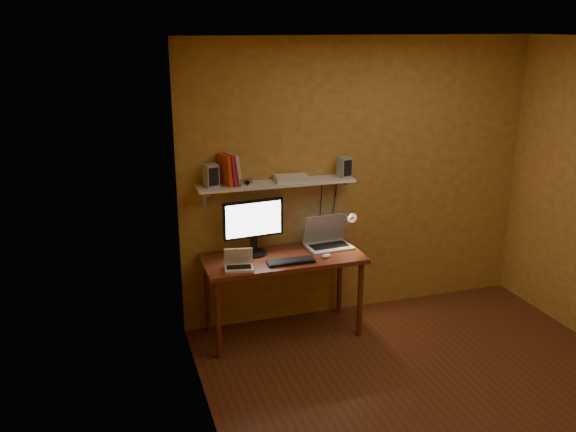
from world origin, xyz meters
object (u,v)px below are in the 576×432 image
object	(u,v)px
mouse	(327,256)
desk_lamp	(348,222)
speaker_right	(344,167)
laptop	(327,238)
netbook	(239,263)
wall_shelf	(276,184)
shelf_camera	(246,182)
monitor	(254,224)
router	(292,178)
desk	(283,266)
keyboard	(291,261)
speaker_left	(211,175)

from	to	relation	value
mouse	desk_lamp	bearing A→B (deg)	27.85
mouse	speaker_right	xyz separation A→B (m)	(0.28, 0.33, 0.70)
laptop	netbook	xyz separation A→B (m)	(-0.89, -0.27, -0.03)
wall_shelf	shelf_camera	xyz separation A→B (m)	(-0.28, -0.06, 0.05)
speaker_right	desk_lamp	bearing A→B (deg)	-78.89
monitor	router	world-z (taller)	router
desk	mouse	distance (m)	0.39
netbook	keyboard	world-z (taller)	netbook
monitor	router	distance (m)	0.52
netbook	monitor	bearing A→B (deg)	64.12
desk	speaker_right	bearing A→B (deg)	16.26
router	mouse	bearing A→B (deg)	-56.66
monitor	shelf_camera	distance (m)	0.39
speaker_right	shelf_camera	xyz separation A→B (m)	(-0.92, -0.05, -0.06)
desk_lamp	router	xyz separation A→B (m)	(-0.52, 0.06, 0.44)
wall_shelf	laptop	size ratio (longest dim) A/B	3.32
monitor	desk_lamp	xyz separation A→B (m)	(0.89, -0.01, -0.07)
monitor	desk_lamp	bearing A→B (deg)	-5.97
mouse	speaker_right	world-z (taller)	speaker_right
desk	monitor	bearing A→B (deg)	148.97
netbook	shelf_camera	distance (m)	0.69
laptop	shelf_camera	bearing A→B (deg)	175.33
wall_shelf	mouse	distance (m)	0.77
desk	shelf_camera	distance (m)	0.81
laptop	router	distance (m)	0.66
laptop	speaker_left	size ratio (longest dim) A/B	2.17
netbook	desk	bearing A→B (deg)	28.61
keyboard	mouse	distance (m)	0.34
monitor	router	xyz separation A→B (m)	(0.36, 0.05, 0.37)
wall_shelf	netbook	distance (m)	0.78
netbook	mouse	distance (m)	0.78
desk	desk_lamp	bearing A→B (deg)	10.81
keyboard	mouse	bearing A→B (deg)	3.60
wall_shelf	monitor	xyz separation A→B (m)	(-0.23, -0.06, -0.33)
wall_shelf	speaker_right	distance (m)	0.64
keyboard	desk_lamp	distance (m)	0.73
wall_shelf	shelf_camera	bearing A→B (deg)	-168.99
keyboard	desk	bearing A→B (deg)	97.44
speaker_left	router	xyz separation A→B (m)	(0.71, -0.02, -0.07)
desk	shelf_camera	world-z (taller)	shelf_camera
wall_shelf	desk_lamp	world-z (taller)	wall_shelf
netbook	desk_lamp	xyz separation A→B (m)	(1.09, 0.27, 0.16)
keyboard	speaker_right	world-z (taller)	speaker_right
wall_shelf	netbook	size ratio (longest dim) A/B	5.33
laptop	monitor	bearing A→B (deg)	175.43
mouse	shelf_camera	world-z (taller)	shelf_camera
router	desk_lamp	bearing A→B (deg)	-6.57
desk	keyboard	size ratio (longest dim) A/B	3.45
laptop	shelf_camera	distance (m)	0.94
netbook	router	bearing A→B (deg)	40.26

